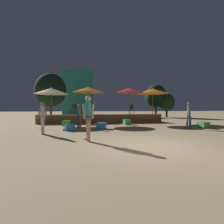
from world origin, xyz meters
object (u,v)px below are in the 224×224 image
person_2 (79,115)px  frisbee_disc (86,139)px  cube_seat_1 (67,123)px  person_0 (189,114)px  bistro_chair_2 (73,108)px  cube_seat_2 (101,126)px  patio_umbrella_1 (153,91)px  patio_umbrella_2 (51,91)px  person_1 (43,117)px  bistro_chair_1 (75,108)px  cube_seat_0 (70,127)px  background_tree_2 (51,90)px  patio_umbrella_0 (129,90)px  bistro_chair_0 (93,108)px  background_tree_0 (167,102)px  cube_seat_3 (204,125)px  bistro_chair_3 (132,108)px  background_tree_1 (156,96)px  cube_seat_4 (127,122)px  person_3 (88,116)px  patio_umbrella_3 (88,90)px

person_2 → frisbee_disc: bearing=-103.2°
cube_seat_1 → person_0: person_0 is taller
cube_seat_1 → bistro_chair_2: size_ratio=0.67×
cube_seat_1 → cube_seat_2: size_ratio=0.82×
patio_umbrella_1 → patio_umbrella_2: size_ratio=1.06×
patio_umbrella_2 → person_1: (0.47, -5.39, -1.83)m
cube_seat_2 → bistro_chair_1: 4.80m
cube_seat_0 → person_0: size_ratio=0.38×
person_0 → background_tree_2: (-10.89, 13.50, 2.70)m
cube_seat_2 → patio_umbrella_0: bearing=52.3°
bistro_chair_0 → background_tree_0: size_ratio=0.26×
bistro_chair_1 → cube_seat_2: bearing=105.6°
patio_umbrella_1 → cube_seat_3: bearing=-71.5°
cube_seat_1 → bistro_chair_1: bearing=74.2°
person_1 → bistro_chair_2: 7.13m
person_2 → background_tree_2: 12.65m
bistro_chair_3 → background_tree_1: bearing=61.0°
patio_umbrella_2 → background_tree_2: 9.19m
patio_umbrella_1 → patio_umbrella_2: 8.89m
cube_seat_3 → cube_seat_0: bearing=178.6°
background_tree_1 → cube_seat_4: bearing=-124.0°
cube_seat_4 → person_0: (3.30, -3.27, 0.74)m
person_0 → person_1: person_0 is taller
person_3 → frisbee_disc: (-0.07, 0.50, -1.01)m
person_2 → background_tree_2: bearing=90.1°
person_2 → background_tree_0: (12.04, 11.08, 1.28)m
patio_umbrella_1 → cube_seat_1: size_ratio=5.30×
cube_seat_4 → bistro_chair_1: size_ratio=0.63×
patio_umbrella_3 → cube_seat_0: 5.10m
person_3 → bistro_chair_3: (4.40, 9.06, 0.31)m
background_tree_0 → background_tree_2: 15.98m
bistro_chair_1 → bistro_chair_3: (5.25, 0.66, 0.00)m
background_tree_2 → bistro_chair_2: bearing=-66.3°
patio_umbrella_2 → bistro_chair_0: bearing=14.7°
person_0 → person_3: size_ratio=0.95×
cube_seat_0 → patio_umbrella_2: bearing=112.6°
patio_umbrella_0 → background_tree_2: (-8.12, 8.98, 0.76)m
cube_seat_2 → person_0: (5.61, -0.85, 0.76)m
frisbee_disc → cube_seat_2: bearing=74.1°
person_1 → person_3: bearing=-135.4°
background_tree_0 → cube_seat_0: bearing=-135.2°
bistro_chair_2 → background_tree_1: (11.38, 7.59, 1.69)m
cube_seat_0 → bistro_chair_0: bearing=71.3°
cube_seat_4 → bistro_chair_3: bearing=65.9°
frisbee_disc → background_tree_1: 19.72m
patio_umbrella_2 → cube_seat_0: patio_umbrella_2 is taller
cube_seat_2 → frisbee_disc: size_ratio=3.05×
patio_umbrella_1 → bistro_chair_0: bearing=175.2°
cube_seat_3 → background_tree_2: 18.33m
patio_umbrella_3 → person_0: bearing=-35.6°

